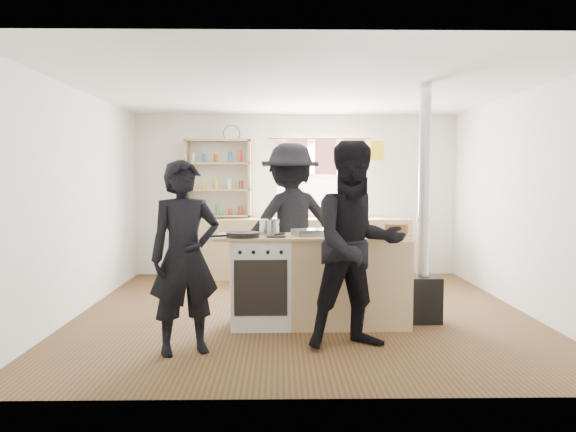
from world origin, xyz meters
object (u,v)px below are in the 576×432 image
object	(u,v)px
stockpot_stove	(269,227)
person_near_left	(185,257)
skillet_greens	(243,234)
person_near_right	(357,245)
bread_board	(396,231)
roast_tray	(311,232)
person_far	(290,224)
flue_heater	(423,260)
cooking_island	(319,280)
thermos	(347,209)
stockpot_counter	(350,226)

from	to	relation	value
stockpot_stove	person_near_left	size ratio (longest dim) A/B	0.13
skillet_greens	person_near_left	bearing A→B (deg)	-121.04
stockpot_stove	person_near_right	world-z (taller)	person_near_right
stockpot_stove	bread_board	xyz separation A→B (m)	(1.30, -0.17, -0.03)
person_near_right	roast_tray	bearing A→B (deg)	102.27
person_near_right	person_far	world-z (taller)	person_far
flue_heater	bread_board	bearing A→B (deg)	-154.16
cooking_island	person_near_left	bearing A→B (deg)	-143.63
thermos	skillet_greens	world-z (taller)	thermos
stockpot_stove	person_far	distance (m)	0.84
thermos	stockpot_stove	bearing A→B (deg)	-113.43
skillet_greens	stockpot_counter	xyz separation A→B (m)	(1.10, 0.18, 0.07)
person_near_right	bread_board	bearing A→B (deg)	42.09
bread_board	person_near_right	world-z (taller)	person_near_right
person_near_right	person_far	xyz separation A→B (m)	(-0.56, 1.71, 0.04)
stockpot_stove	stockpot_counter	distance (m)	0.85
person_near_right	person_far	bearing A→B (deg)	94.62
flue_heater	person_near_left	bearing A→B (deg)	-156.23
stockpot_stove	bread_board	bearing A→B (deg)	-7.65
thermos	person_near_left	size ratio (longest dim) A/B	0.18
roast_tray	stockpot_counter	world-z (taller)	stockpot_counter
cooking_island	flue_heater	size ratio (longest dim) A/B	0.79
bread_board	flue_heater	distance (m)	0.48
thermos	roast_tray	distance (m)	2.87
skillet_greens	flue_heater	size ratio (longest dim) A/B	0.18
thermos	person_near_left	distance (m)	4.12
cooking_island	person_near_right	distance (m)	0.94
stockpot_stove	bread_board	distance (m)	1.31
stockpot_stove	stockpot_counter	bearing A→B (deg)	-7.56
stockpot_stove	person_near_right	xyz separation A→B (m)	(0.79, -0.91, -0.08)
roast_tray	bread_board	distance (m)	0.87
cooking_island	stockpot_stove	size ratio (longest dim) A/B	9.13
roast_tray	person_near_left	distance (m)	1.46
stockpot_counter	bread_board	bearing A→B (deg)	-7.82
bread_board	stockpot_stove	bearing A→B (deg)	172.35
stockpot_counter	person_near_left	world-z (taller)	person_near_left
thermos	person_near_right	distance (m)	3.56
stockpot_counter	person_near_right	size ratio (longest dim) A/B	0.16
skillet_greens	roast_tray	size ratio (longest dim) A/B	1.08
roast_tray	person_far	world-z (taller)	person_far
thermos	flue_heater	bearing A→B (deg)	-79.67
skillet_greens	bread_board	xyz separation A→B (m)	(1.56, 0.12, 0.02)
flue_heater	person_far	bearing A→B (deg)	149.36
cooking_island	person_near_right	bearing A→B (deg)	-70.20
cooking_island	stockpot_counter	size ratio (longest dim) A/B	6.64
person_far	stockpot_stove	bearing A→B (deg)	53.05
roast_tray	skillet_greens	bearing A→B (deg)	-168.80
roast_tray	person_far	bearing A→B (deg)	101.44
thermos	person_near_right	xyz separation A→B (m)	(-0.34, -3.54, -0.12)
flue_heater	person_near_right	size ratio (longest dim) A/B	1.35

